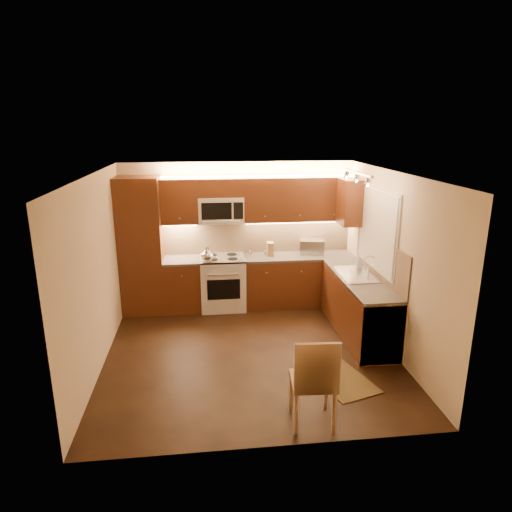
{
  "coord_description": "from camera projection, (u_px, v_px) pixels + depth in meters",
  "views": [
    {
      "loc": [
        -0.59,
        -5.77,
        3.1
      ],
      "look_at": [
        0.15,
        0.55,
        1.25
      ],
      "focal_mm": 31.76,
      "sensor_mm": 36.0,
      "label": 1
    }
  ],
  "objects": [
    {
      "name": "wall_left",
      "position": [
        97.0,
        273.0,
        5.87
      ],
      "size": [
        0.01,
        4.0,
        2.5
      ],
      "primitive_type": "cube",
      "color": "beige",
      "rests_on": "ground"
    },
    {
      "name": "toaster_oven",
      "position": [
        312.0,
        246.0,
        8.02
      ],
      "size": [
        0.48,
        0.39,
        0.25
      ],
      "primitive_type": "cube",
      "rotation": [
        0.0,
        0.0,
        -0.2
      ],
      "color": "silver",
      "rests_on": "counter_back_right"
    },
    {
      "name": "soap_bottle",
      "position": [
        359.0,
        262.0,
        7.2
      ],
      "size": [
        0.09,
        0.09,
        0.19
      ],
      "primitive_type": "imported",
      "rotation": [
        0.0,
        0.0,
        -0.05
      ],
      "color": "#B7B7BB",
      "rests_on": "counter_right"
    },
    {
      "name": "spice_jar_c",
      "position": [
        250.0,
        252.0,
        7.93
      ],
      "size": [
        0.05,
        0.05,
        0.1
      ],
      "primitive_type": "cylinder",
      "rotation": [
        0.0,
        0.0,
        0.13
      ],
      "color": "silver",
      "rests_on": "counter_back_right"
    },
    {
      "name": "upper_cab_bridge",
      "position": [
        220.0,
        187.0,
        7.56
      ],
      "size": [
        0.76,
        0.35,
        0.31
      ],
      "primitive_type": "cube",
      "color": "#46280F",
      "rests_on": "wall_back"
    },
    {
      "name": "spice_jar_b",
      "position": [
        251.0,
        251.0,
        8.04
      ],
      "size": [
        0.06,
        0.06,
        0.1
      ],
      "primitive_type": "cylinder",
      "rotation": [
        0.0,
        0.0,
        -0.21
      ],
      "color": "brown",
      "rests_on": "counter_back_right"
    },
    {
      "name": "upper_cab_back_right",
      "position": [
        299.0,
        199.0,
        7.77
      ],
      "size": [
        1.92,
        0.35,
        0.75
      ],
      "primitive_type": "cube",
      "color": "#46280F",
      "rests_on": "wall_back"
    },
    {
      "name": "spice_jar_d",
      "position": [
        251.0,
        253.0,
        7.93
      ],
      "size": [
        0.05,
        0.05,
        0.09
      ],
      "primitive_type": "cylinder",
      "rotation": [
        0.0,
        0.0,
        -0.15
      ],
      "color": "brown",
      "rests_on": "counter_back_right"
    },
    {
      "name": "kettle",
      "position": [
        207.0,
        254.0,
        7.47
      ],
      "size": [
        0.27,
        0.27,
        0.24
      ],
      "primitive_type": null,
      "rotation": [
        0.0,
        0.0,
        -0.33
      ],
      "color": "silver",
      "rests_on": "stove"
    },
    {
      "name": "faucet",
      "position": [
        369.0,
        265.0,
        6.88
      ],
      "size": [
        0.2,
        0.04,
        0.3
      ],
      "primitive_type": null,
      "color": "silver",
      "rests_on": "counter_right"
    },
    {
      "name": "counter_back_left",
      "position": [
        182.0,
        260.0,
        7.7
      ],
      "size": [
        0.62,
        0.6,
        0.04
      ],
      "primitive_type": "cube",
      "color": "#33312F",
      "rests_on": "base_cab_back_left"
    },
    {
      "name": "wall_back",
      "position": [
        238.0,
        234.0,
        8.0
      ],
      "size": [
        4.0,
        0.01,
        2.5
      ],
      "primitive_type": "cube",
      "color": "beige",
      "rests_on": "ground"
    },
    {
      "name": "upper_cab_right_corner",
      "position": [
        351.0,
        202.0,
        7.46
      ],
      "size": [
        0.35,
        0.5,
        0.75
      ],
      "primitive_type": "cube",
      "color": "#46280F",
      "rests_on": "wall_right"
    },
    {
      "name": "microwave",
      "position": [
        221.0,
        210.0,
        7.65
      ],
      "size": [
        0.76,
        0.38,
        0.44
      ],
      "primitive_type": null,
      "color": "silver",
      "rests_on": "wall_back"
    },
    {
      "name": "base_cab_right",
      "position": [
        358.0,
        307.0,
        6.89
      ],
      "size": [
        0.6,
        2.0,
        0.86
      ],
      "primitive_type": "cube",
      "color": "#46280F",
      "rests_on": "floor"
    },
    {
      "name": "base_cab_back_right",
      "position": [
        298.0,
        281.0,
        8.06
      ],
      "size": [
        1.92,
        0.6,
        0.86
      ],
      "primitive_type": "cube",
      "color": "#46280F",
      "rests_on": "floor"
    },
    {
      "name": "wall_front",
      "position": [
        272.0,
        333.0,
        4.18
      ],
      "size": [
        4.0,
        0.01,
        2.5
      ],
      "primitive_type": "cube",
      "color": "beige",
      "rests_on": "ground"
    },
    {
      "name": "window_frame",
      "position": [
        378.0,
        229.0,
        6.74
      ],
      "size": [
        0.03,
        1.44,
        1.24
      ],
      "primitive_type": "cube",
      "color": "silver",
      "rests_on": "wall_right"
    },
    {
      "name": "wall_right",
      "position": [
        392.0,
        263.0,
        6.32
      ],
      "size": [
        0.01,
        4.0,
        2.5
      ],
      "primitive_type": "cube",
      "color": "beige",
      "rests_on": "ground"
    },
    {
      "name": "floor",
      "position": [
        250.0,
        351.0,
        6.44
      ],
      "size": [
        4.0,
        4.0,
        0.01
      ],
      "primitive_type": "cube",
      "color": "black",
      "rests_on": "ground"
    },
    {
      "name": "backsplash_back",
      "position": [
        258.0,
        236.0,
        8.04
      ],
      "size": [
        3.3,
        0.02,
        0.6
      ],
      "primitive_type": "cube",
      "color": "tan",
      "rests_on": "wall_back"
    },
    {
      "name": "window_blinds",
      "position": [
        377.0,
        230.0,
        6.74
      ],
      "size": [
        0.02,
        1.36,
        1.16
      ],
      "primitive_type": "cube",
      "color": "silver",
      "rests_on": "wall_right"
    },
    {
      "name": "counter_back_right",
      "position": [
        299.0,
        256.0,
        7.93
      ],
      "size": [
        1.92,
        0.6,
        0.04
      ],
      "primitive_type": "cube",
      "color": "#33312F",
      "rests_on": "base_cab_back_right"
    },
    {
      "name": "knife_block",
      "position": [
        270.0,
        249.0,
        7.89
      ],
      "size": [
        0.11,
        0.18,
        0.24
      ],
      "primitive_type": "cube",
      "rotation": [
        0.0,
        0.0,
        -0.03
      ],
      "color": "#A47B4A",
      "rests_on": "counter_back_right"
    },
    {
      "name": "dining_chair",
      "position": [
        313.0,
        379.0,
        4.78
      ],
      "size": [
        0.49,
        0.49,
        1.04
      ],
      "primitive_type": null,
      "rotation": [
        0.0,
        0.0,
        -0.06
      ],
      "color": "#A47B4A",
      "rests_on": "floor"
    },
    {
      "name": "upper_cab_back_left",
      "position": [
        179.0,
        201.0,
        7.55
      ],
      "size": [
        0.62,
        0.35,
        0.75
      ],
      "primitive_type": "cube",
      "color": "#46280F",
      "rests_on": "wall_back"
    },
    {
      "name": "spice_jar_a",
      "position": [
        265.0,
        251.0,
        8.0
      ],
      "size": [
        0.05,
        0.05,
        0.09
      ],
      "primitive_type": "cylinder",
      "rotation": [
        0.0,
        0.0,
        0.02
      ],
      "color": "silver",
      "rests_on": "counter_back_right"
    },
    {
      "name": "ceiling",
      "position": [
        249.0,
        174.0,
        5.74
      ],
      "size": [
        4.0,
        4.0,
        0.01
      ],
      "primitive_type": "cube",
      "color": "beige",
      "rests_on": "ground"
    },
    {
      "name": "backsplash_right",
      "position": [
        380.0,
        258.0,
        6.71
      ],
      "size": [
        0.02,
        2.0,
        0.6
      ],
      "primitive_type": "cube",
      "color": "tan",
      "rests_on": "wall_right"
    },
    {
      "name": "stove",
      "position": [
        223.0,
        282.0,
        7.88
      ],
      "size": [
        0.76,
        0.65,
        0.92
      ],
      "primitive_type": null,
      "color": "silver",
      "rests_on": "floor"
    },
    {
      "name": "rug",
      "position": [
        342.0,
        380.0,
        5.7
      ],
      "size": [
        0.82,
        1.01,
        0.01
      ],
      "primitive_type": "cube",
      "rotation": [
        0.0,
        0.0,
        0.3
      ],
      "color": "black",
      "rests_on": "floor"
    },
    {
      "name": "base_cab_back_left",
      "position": [
        183.0,
        285.0,
        7.83
      ],
      "size": [
        0.62,
        0.6,
        0.86
      ],
      "primitive_type": "cube",
      "color": "#46280F",
      "rests_on": "floor"
    },
    {
      "name": "track_light_bar",
      "position": [
        357.0,
        173.0,
        6.31
      ],
      "size": [
        0.04,
        1.2,
        0.03
      ],
      "primitive_type": "cube",
      "color": "silver",
      "rests_on": "ceiling"
    },
    {
      "name": "counter_right",
      "position": [
        360.0,
        279.0,
        6.77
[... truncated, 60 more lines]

